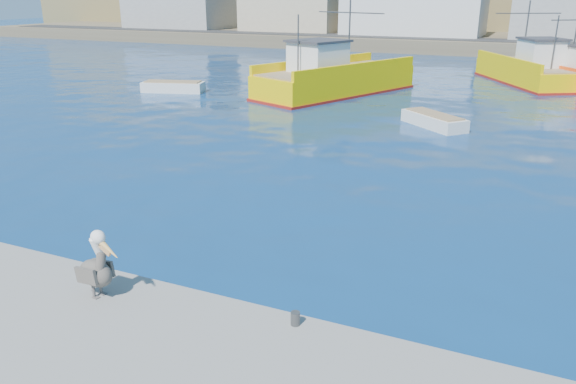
# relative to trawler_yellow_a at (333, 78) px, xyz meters

# --- Properties ---
(ground) EXTENTS (260.00, 260.00, 0.00)m
(ground) POSITION_rel_trawler_yellow_a_xyz_m (6.91, -26.35, -1.15)
(ground) COLOR navy
(ground) RESTS_ON ground
(dock_bollards) EXTENTS (36.20, 0.20, 0.30)m
(dock_bollards) POSITION_rel_trawler_yellow_a_xyz_m (7.51, -29.75, -0.50)
(dock_bollards) COLOR #4C4C4C
(dock_bollards) RESTS_ON dock
(trawler_yellow_a) EXTENTS (9.20, 14.09, 6.78)m
(trawler_yellow_a) POSITION_rel_trawler_yellow_a_xyz_m (0.00, 0.00, 0.00)
(trawler_yellow_a) COLOR #F7CB02
(trawler_yellow_a) RESTS_ON ground
(trawler_yellow_b) EXTENTS (9.18, 12.12, 6.56)m
(trawler_yellow_b) POSITION_rel_trawler_yellow_a_xyz_m (12.89, 11.27, -0.10)
(trawler_yellow_b) COLOR #F7CB02
(trawler_yellow_b) RESTS_ON ground
(skiff_left) EXTENTS (4.85, 2.82, 1.00)m
(skiff_left) POSITION_rel_trawler_yellow_a_xyz_m (-11.32, -4.00, -0.84)
(skiff_left) COLOR silver
(skiff_left) RESTS_ON ground
(skiff_mid) EXTENTS (4.09, 3.87, 0.91)m
(skiff_mid) POSITION_rel_trawler_yellow_a_xyz_m (8.74, -7.67, -0.86)
(skiff_mid) COLOR silver
(skiff_mid) RESTS_ON ground
(pelican) EXTENTS (1.37, 0.68, 1.69)m
(pelican) POSITION_rel_trawler_yellow_a_xyz_m (5.35, -30.51, 0.07)
(pelican) COLOR #595451
(pelican) RESTS_ON dock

